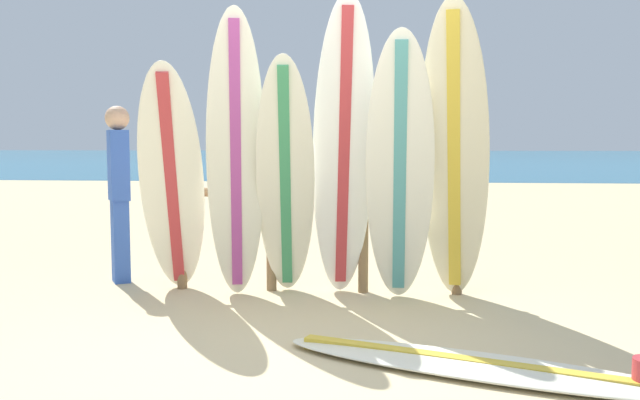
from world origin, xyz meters
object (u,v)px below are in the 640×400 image
surfboard_leaning_far_left (172,184)px  beachgoer_standing (119,186)px  surfboard_rack (317,221)px  small_boat_offshore (405,164)px  surfboard_leaning_center (344,152)px  surfboard_leaning_right (454,156)px  surfboard_leaning_left (236,158)px  surfboard_leaning_center_left (285,181)px  surfboard_leaning_center_right (400,170)px  surfboard_lying_on_sand (486,367)px

surfboard_leaning_far_left → beachgoer_standing: (-0.72, 0.64, -0.06)m
surfboard_leaning_far_left → surfboard_rack: bearing=18.5°
surfboard_leaning_far_left → small_boat_offshore: size_ratio=0.83×
surfboard_leaning_center → surfboard_leaning_right: (0.91, -0.07, -0.03)m
surfboard_leaning_left → surfboard_leaning_center_left: 0.46m
surfboard_leaning_far_left → surfboard_leaning_center: bearing=4.4°
surfboard_leaning_center_left → small_boat_offshore: (2.05, 27.85, -0.76)m
surfboard_leaning_far_left → surfboard_leaning_center: surfboard_leaning_center is taller
surfboard_leaning_center_right → beachgoer_standing: 2.73m
beachgoer_standing → small_boat_offshore: beachgoer_standing is taller
surfboard_leaning_center_right → beachgoer_standing: bearing=166.3°
surfboard_leaning_center_right → small_boat_offshore: 27.92m
surfboard_lying_on_sand → surfboard_rack: bearing=120.3°
surfboard_lying_on_sand → surfboard_leaning_far_left: bearing=145.7°
surfboard_rack → surfboard_lying_on_sand: (1.19, -2.03, -0.61)m
surfboard_rack → beachgoer_standing: size_ratio=1.54×
surfboard_leaning_far_left → surfboard_lying_on_sand: 3.04m
surfboard_leaning_left → small_boat_offshore: size_ratio=1.02×
surfboard_leaning_center_left → surfboard_leaning_center_right: (0.95, -0.04, 0.10)m
surfboard_rack → surfboard_leaning_far_left: bearing=-161.5°
surfboard_leaning_right → surfboard_leaning_center: bearing=175.6°
surfboard_leaning_left → beachgoer_standing: 1.47m
surfboard_leaning_center_right → small_boat_offshore: (1.09, 27.89, -0.86)m
surfboard_leaning_center → surfboard_leaning_far_left: bearing=-175.6°
surfboard_rack → surfboard_leaning_center: (0.25, -0.29, 0.62)m
surfboard_rack → surfboard_lying_on_sand: bearing=-59.7°
surfboard_leaning_center_left → surfboard_lying_on_sand: surfboard_leaning_center_left is taller
surfboard_rack → surfboard_leaning_center_right: (0.72, -0.41, 0.47)m
small_boat_offshore → surfboard_leaning_center: bearing=-93.2°
surfboard_leaning_center_right → surfboard_lying_on_sand: 2.00m
surfboard_leaning_center → surfboard_lying_on_sand: surfboard_leaning_center is taller
surfboard_rack → surfboard_leaning_left: 0.96m
small_boat_offshore → surfboard_rack: bearing=-93.8°
beachgoer_standing → surfboard_leaning_center: bearing=-13.6°
surfboard_rack → small_boat_offshore: bearing=86.2°
surfboard_leaning_center → beachgoer_standing: (-2.18, 0.53, -0.33)m
surfboard_leaning_center_left → surfboard_leaning_left: bearing=-171.8°
surfboard_lying_on_sand → small_boat_offshore: (0.63, 29.51, 0.22)m
surfboard_leaning_left → surfboard_leaning_center: bearing=8.6°
surfboard_leaning_right → small_boat_offshore: surfboard_leaning_right is taller
small_boat_offshore → surfboard_leaning_left: bearing=-95.0°
surfboard_leaning_center_left → surfboard_leaning_right: surfboard_leaning_right is taller
surfboard_rack → beachgoer_standing: (-1.92, 0.24, 0.29)m
surfboard_leaning_center_left → small_boat_offshore: surfboard_leaning_center_left is taller
surfboard_lying_on_sand → beachgoer_standing: 3.95m
surfboard_leaning_left → surfboard_leaning_right: bearing=2.0°
surfboard_leaning_far_left → surfboard_leaning_center_left: (0.97, 0.04, 0.03)m
surfboard_rack → surfboard_leaning_center_left: 0.57m
surfboard_leaning_center_left → surfboard_leaning_right: 1.41m
surfboard_leaning_center → surfboard_leaning_right: 0.92m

